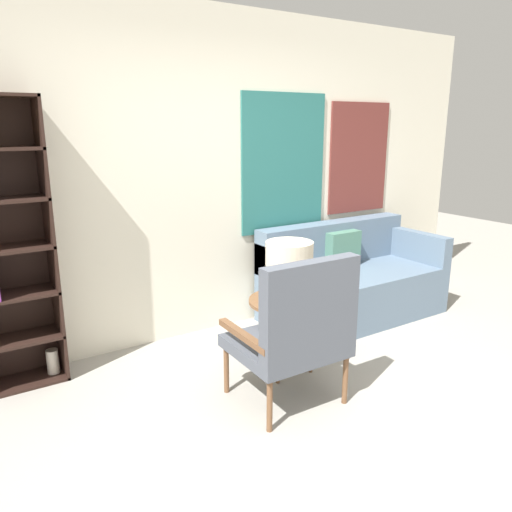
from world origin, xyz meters
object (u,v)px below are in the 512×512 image
Objects in this scene: side_table at (289,307)px; table_lamp at (289,266)px; couch at (350,282)px; armchair at (298,327)px.

side_table is 1.35× the size of table_lamp.
side_table is (-1.19, -0.63, 0.19)m from couch.
table_lamp is (-0.01, -0.01, 0.31)m from side_table.
side_table is at bearing 60.56° from armchair.
table_lamp reaches higher than side_table.
side_table is at bearing 50.22° from table_lamp.
armchair is 0.60× the size of couch.
couch is at bearing 27.69° from side_table.
armchair is at bearing -119.44° from side_table.
side_table is 0.31m from table_lamp.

